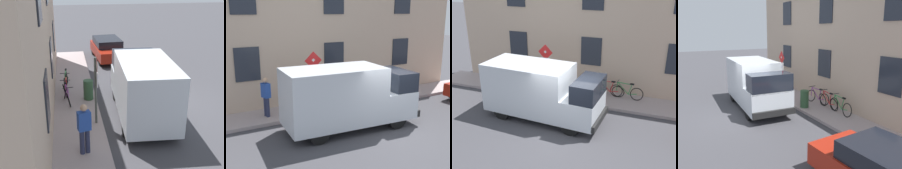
% 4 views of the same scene
% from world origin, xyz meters
% --- Properties ---
extents(ground_plane, '(80.00, 80.00, 0.00)m').
position_xyz_m(ground_plane, '(0.00, 0.00, 0.00)').
color(ground_plane, '#3E3D42').
extents(sidewalk_slab, '(1.88, 17.70, 0.14)m').
position_xyz_m(sidewalk_slab, '(3.61, 0.00, 0.07)').
color(sidewalk_slab, '#A69695').
rests_on(sidewalk_slab, ground_plane).
extents(building_facade, '(0.75, 15.70, 7.19)m').
position_xyz_m(building_facade, '(4.90, 0.00, 3.59)').
color(building_facade, '#C3A990').
rests_on(building_facade, ground_plane).
extents(sign_post_stacked, '(0.16, 0.56, 2.65)m').
position_xyz_m(sign_post_stacked, '(2.88, 1.90, 1.92)').
color(sign_post_stacked, '#474C47').
rests_on(sign_post_stacked, sidewalk_slab).
extents(delivery_van, '(2.32, 5.44, 2.50)m').
position_xyz_m(delivery_van, '(0.97, 1.30, 1.33)').
color(delivery_van, silver).
rests_on(delivery_van, ground_plane).
extents(bicycle_green, '(0.46, 1.71, 0.89)m').
position_xyz_m(bicycle_green, '(4.00, -2.07, 0.51)').
color(bicycle_green, black).
rests_on(bicycle_green, sidewalk_slab).
extents(bicycle_red, '(0.46, 1.72, 0.89)m').
position_xyz_m(bicycle_red, '(4.00, -1.13, 0.51)').
color(bicycle_red, black).
rests_on(bicycle_red, sidewalk_slab).
extents(bicycle_purple, '(0.50, 1.72, 0.89)m').
position_xyz_m(bicycle_purple, '(4.00, -0.19, 0.51)').
color(bicycle_purple, black).
rests_on(bicycle_purple, sidewalk_slab).
extents(pedestrian, '(0.45, 0.35, 1.72)m').
position_xyz_m(pedestrian, '(3.50, 3.85, 1.07)').
color(pedestrian, '#262B47').
rests_on(pedestrian, sidewalk_slab).
extents(litter_bin, '(0.44, 0.44, 0.90)m').
position_xyz_m(litter_bin, '(3.02, -0.40, 0.59)').
color(litter_bin, '#2D5133').
rests_on(litter_bin, sidewalk_slab).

